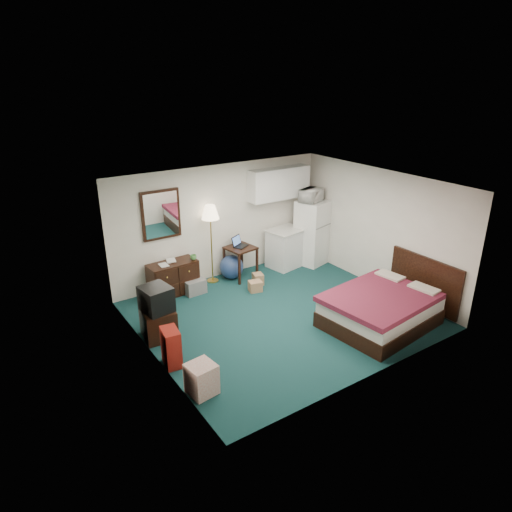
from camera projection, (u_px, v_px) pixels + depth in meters
floor at (281, 315)px, 8.64m from camera, size 5.00×4.50×0.01m
ceiling at (284, 185)px, 7.71m from camera, size 5.00×4.50×0.01m
walls at (282, 254)px, 8.17m from camera, size 5.01×4.51×2.50m
mirror at (161, 215)px, 9.04m from camera, size 0.80×0.06×1.00m
upper_cabinets at (279, 183)px, 10.26m from camera, size 1.50×0.35×0.70m
headboard at (424, 282)px, 8.72m from camera, size 0.06×1.56×1.00m
dresser at (173, 278)px, 9.38m from camera, size 1.03×0.51×0.68m
floor_lamp at (211, 244)px, 9.73m from camera, size 0.47×0.47×1.72m
desk at (241, 262)px, 10.09m from camera, size 0.66×0.66×0.73m
exercise_ball at (231, 267)px, 10.10m from camera, size 0.59×0.59×0.53m
kitchen_counter at (286, 248)px, 10.69m from camera, size 0.90×0.74×0.88m
fridge at (312, 233)px, 10.74m from camera, size 0.77×0.77×1.53m
bed at (380, 310)px, 8.20m from camera, size 2.05×1.68×0.61m
tv_stand at (159, 323)px, 7.84m from camera, size 0.59×0.63×0.53m
suitcase at (171, 347)px, 7.07m from camera, size 0.29×0.41×0.62m
retail_box at (202, 379)px, 6.47m from camera, size 0.42×0.42×0.47m
file_bin at (194, 286)px, 9.46m from camera, size 0.44×0.34×0.30m
cardboard_box_a at (255, 286)px, 9.55m from camera, size 0.31×0.28×0.22m
cardboard_box_b at (258, 279)px, 9.86m from camera, size 0.25×0.28×0.24m
laptop at (241, 242)px, 9.94m from camera, size 0.41×0.38×0.22m
crt_tv at (156, 299)px, 7.65m from camera, size 0.53×0.56×0.44m
microwave at (311, 194)px, 10.33m from camera, size 0.61×0.46×0.37m
book_a at (159, 261)px, 9.03m from camera, size 0.17×0.03×0.23m
book_b at (166, 256)px, 9.25m from camera, size 0.18×0.07×0.25m
mug at (193, 257)px, 9.37m from camera, size 0.15×0.13×0.13m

